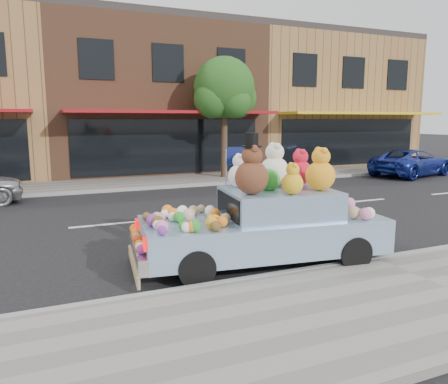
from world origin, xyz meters
TOP-DOWN VIEW (x-y plane):
  - ground at (0.00, 0.00)m, footprint 120.00×120.00m
  - near_sidewalk at (0.00, -6.50)m, footprint 60.00×3.00m
  - far_sidewalk at (0.00, 6.50)m, footprint 60.00×3.00m
  - near_kerb at (0.00, -5.00)m, footprint 60.00×0.12m
  - far_kerb at (0.00, 5.00)m, footprint 60.00×0.12m
  - storefront_mid at (0.00, 11.97)m, footprint 10.00×9.80m
  - storefront_right at (10.00, 11.97)m, footprint 10.00×9.80m
  - street_tree at (2.03, 6.55)m, footprint 3.00×2.70m
  - car_blue at (10.44, 4.16)m, footprint 4.83×3.12m
  - art_car at (-1.80, -4.15)m, footprint 4.66×2.28m

SIDE VIEW (x-z plane):
  - ground at x=0.00m, z-range 0.00..0.00m
  - near_sidewalk at x=0.00m, z-range 0.00..0.12m
  - far_sidewalk at x=0.00m, z-range 0.00..0.12m
  - near_kerb at x=0.00m, z-range 0.00..0.13m
  - far_kerb at x=0.00m, z-range 0.00..0.13m
  - car_blue at x=10.44m, z-range 0.00..1.24m
  - art_car at x=-1.80m, z-range -0.37..2.00m
  - storefront_mid at x=0.00m, z-range -0.01..7.29m
  - storefront_right at x=10.00m, z-range -0.01..7.29m
  - street_tree at x=2.03m, z-range 1.08..6.30m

